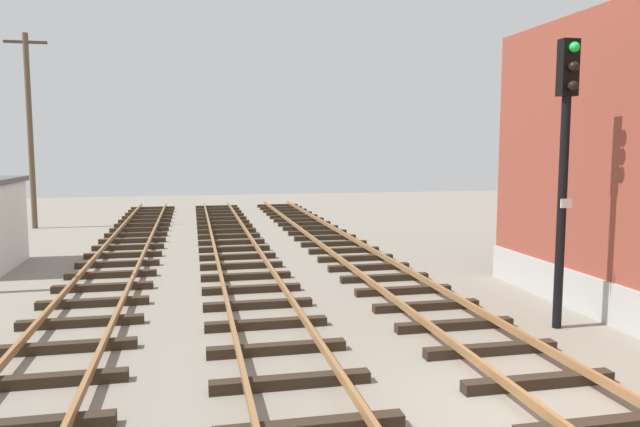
% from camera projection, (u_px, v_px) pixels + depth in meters
% --- Properties ---
extents(ground_plane, '(80.00, 80.00, 0.00)m').
position_uv_depth(ground_plane, '(527.00, 412.00, 8.38)').
color(ground_plane, gray).
extents(track_near_building, '(2.50, 60.63, 0.32)m').
position_uv_depth(track_near_building, '(569.00, 399.00, 8.50)').
color(track_near_building, '#2D2319').
rests_on(track_near_building, ground).
extents(track_centre, '(2.50, 60.63, 0.32)m').
position_uv_depth(track_centre, '(310.00, 425.00, 7.73)').
color(track_centre, '#2D2319').
rests_on(track_centre, ground).
extents(signal_mast, '(0.36, 0.40, 5.79)m').
position_uv_depth(signal_mast, '(565.00, 151.00, 11.91)').
color(signal_mast, black).
rests_on(signal_mast, ground).
extents(utility_pole_far, '(1.80, 0.24, 8.73)m').
position_uv_depth(utility_pole_far, '(30.00, 128.00, 26.99)').
color(utility_pole_far, brown).
rests_on(utility_pole_far, ground).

